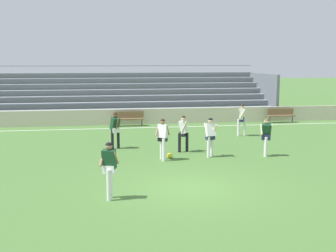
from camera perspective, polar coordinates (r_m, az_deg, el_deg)
name	(u,v)px	position (r m, az deg, el deg)	size (l,w,h in m)	color
ground_plane	(190,188)	(14.21, 2.92, -8.11)	(160.00, 160.00, 0.00)	#477033
field_line_sideline	(146,128)	(26.64, -2.83, -0.20)	(44.00, 0.12, 0.01)	white
sideline_wall	(144,117)	(27.99, -3.16, 1.24)	(48.00, 0.16, 0.99)	beige
bleacher_stand	(109,95)	(31.66, -7.72, 4.06)	(23.23, 6.08, 3.64)	#9EA3AD
bench_far_left	(281,114)	(29.73, 14.47, 1.51)	(1.80, 0.40, 0.90)	brown
bench_near_wall_gap	(129,117)	(27.33, -5.07, 1.15)	(1.80, 0.40, 0.90)	brown
player_white_overlapping	(210,134)	(18.57, 5.52, -1.00)	(0.47, 0.59, 1.67)	white
player_white_wide_left	(163,135)	(17.86, -0.71, -1.24)	(0.67, 0.49, 1.72)	white
player_dark_challenging	(115,127)	(20.36, -6.90, -0.16)	(0.52, 0.62, 1.68)	black
player_white_on_ball	(242,117)	(23.90, 9.58, 1.12)	(0.47, 0.62, 1.70)	white
player_dark_pressing_high	(109,165)	(12.99, -7.66, -5.08)	(0.61, 0.41, 1.72)	white
player_dark_trailing_run	(266,134)	(19.08, 12.64, -1.00)	(0.57, 0.47, 1.63)	white
player_white_wide_right	(183,130)	(19.47, 2.00, -0.58)	(0.50, 0.63, 1.64)	black
soccer_ball	(170,156)	(18.40, 0.23, -3.86)	(0.22, 0.22, 0.22)	yellow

